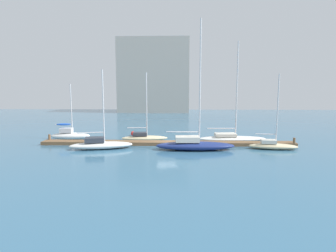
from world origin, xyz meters
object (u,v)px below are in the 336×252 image
sailboat_1 (101,144)px  sailboat_2 (144,137)px  sailboat_5 (273,145)px  harbor_building_distant (154,76)px  sailboat_0 (70,135)px  sailboat_4 (231,137)px  sailboat_3 (194,144)px  mooring_buoy_red (133,133)px

sailboat_1 → sailboat_2: 6.68m
sailboat_1 → sailboat_5: (19.09, 0.51, -0.06)m
sailboat_1 → sailboat_2: (4.24, 5.16, -0.06)m
harbor_building_distant → sailboat_1: bearing=-91.7°
sailboat_0 → sailboat_4: 21.16m
sailboat_1 → sailboat_4: 16.39m
sailboat_1 → sailboat_5: size_ratio=1.05×
sailboat_3 → sailboat_5: size_ratio=1.68×
sailboat_5 → mooring_buoy_red: bearing=159.4°
sailboat_5 → sailboat_3: bearing=-169.1°
sailboat_2 → sailboat_4: 11.25m
sailboat_5 → sailboat_1: bearing=-172.0°
sailboat_2 → mooring_buoy_red: 4.51m
sailboat_0 → sailboat_2: 9.93m
sailboat_1 → harbor_building_distant: (1.54, 52.99, 10.06)m
sailboat_3 → harbor_building_distant: 54.80m
sailboat_5 → mooring_buoy_red: sailboat_5 is taller
sailboat_0 → harbor_building_distant: harbor_building_distant is taller
sailboat_1 → mooring_buoy_red: sailboat_1 is taller
sailboat_0 → sailboat_4: sailboat_4 is taller
mooring_buoy_red → sailboat_1: bearing=-103.1°
harbor_building_distant → sailboat_0: bearing=-98.7°
sailboat_2 → sailboat_3: size_ratio=0.63×
sailboat_1 → sailboat_2: size_ratio=1.00×
sailboat_1 → sailboat_3: size_ratio=0.63×
sailboat_3 → sailboat_2: bearing=137.6°
sailboat_4 → sailboat_5: size_ratio=1.52×
sailboat_2 → sailboat_4: sailboat_4 is taller
sailboat_5 → harbor_building_distant: (-17.55, 52.47, 10.11)m
sailboat_3 → sailboat_5: bearing=3.0°
sailboat_0 → harbor_building_distant: bearing=76.1°
sailboat_0 → sailboat_5: sailboat_5 is taller
sailboat_2 → sailboat_3: bearing=-46.8°
sailboat_0 → sailboat_4: size_ratio=0.58×
sailboat_2 → sailboat_3: 8.15m
sailboat_2 → mooring_buoy_red: bearing=112.0°
sailboat_2 → harbor_building_distant: bearing=87.4°
sailboat_0 → sailboat_5: size_ratio=0.88×
sailboat_0 → sailboat_3: size_ratio=0.53×
harbor_building_distant → sailboat_3: bearing=-80.5°
mooring_buoy_red → sailboat_4: bearing=-15.7°
sailboat_2 → sailboat_4: (11.25, 0.23, -0.00)m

